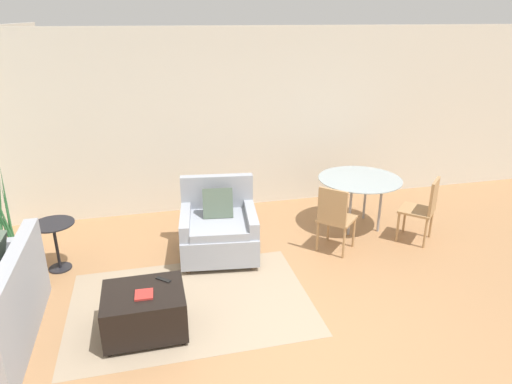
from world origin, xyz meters
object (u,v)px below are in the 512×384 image
(ottoman, at_px, (145,310))
(book_stack, at_px, (144,295))
(potted_plant, at_px, (7,248))
(dining_chair_near_left, at_px, (335,215))
(armchair, at_px, (219,229))
(dining_chair_near_right, at_px, (424,206))
(tv_remote_primary, at_px, (163,280))
(side_table, at_px, (55,237))
(dining_table, at_px, (360,183))

(ottoman, bearing_deg, book_stack, -79.29)
(potted_plant, height_order, dining_chair_near_left, potted_plant)
(armchair, bearing_deg, dining_chair_near_right, -6.43)
(book_stack, bearing_deg, tv_remote_primary, 50.27)
(armchair, distance_m, side_table, 1.95)
(tv_remote_primary, height_order, dining_table, dining_table)
(armchair, relative_size, potted_plant, 0.75)
(potted_plant, xyz_separation_m, dining_table, (4.59, 0.18, 0.35))
(armchair, xyz_separation_m, dining_chair_near_right, (2.72, -0.31, 0.17))
(dining_chair_near_right, bearing_deg, tv_remote_primary, -165.32)
(potted_plant, distance_m, dining_chair_near_left, 3.98)
(armchair, height_order, book_stack, armchair)
(dining_table, relative_size, dining_chair_near_left, 1.30)
(armchair, bearing_deg, book_stack, -123.08)
(ottoman, distance_m, tv_remote_primary, 0.34)
(dining_table, relative_size, dining_chair_near_right, 1.30)
(armchair, xyz_separation_m, dining_table, (2.08, 0.33, 0.31))
(book_stack, height_order, side_table, side_table)
(armchair, height_order, ottoman, armchair)
(ottoman, height_order, dining_chair_near_left, dining_chair_near_left)
(tv_remote_primary, height_order, dining_chair_near_left, dining_chair_near_left)
(side_table, bearing_deg, potted_plant, 172.43)
(armchair, distance_m, dining_chair_near_right, 2.74)
(dining_chair_near_right, bearing_deg, armchair, 173.57)
(ottoman, height_order, dining_chair_near_right, dining_chair_near_right)
(dining_chair_near_right, bearing_deg, potted_plant, 174.96)
(dining_chair_near_left, distance_m, dining_chair_near_right, 1.28)
(book_stack, relative_size, dining_chair_near_right, 0.20)
(armchair, height_order, side_table, armchair)
(tv_remote_primary, bearing_deg, armchair, 58.30)
(side_table, bearing_deg, tv_remote_primary, -47.26)
(tv_remote_primary, xyz_separation_m, potted_plant, (-1.75, 1.37, -0.14))
(book_stack, xyz_separation_m, side_table, (-1.01, 1.52, -0.03))
(ottoman, bearing_deg, dining_table, 29.54)
(ottoman, relative_size, side_table, 1.26)
(dining_table, distance_m, dining_chair_near_right, 0.92)
(dining_chair_near_right, bearing_deg, side_table, 175.26)
(tv_remote_primary, bearing_deg, dining_chair_near_right, 14.68)
(tv_remote_primary, relative_size, dining_chair_near_right, 0.17)
(dining_chair_near_left, bearing_deg, book_stack, -154.49)
(dining_chair_near_left, height_order, dining_chair_near_right, same)
(potted_plant, distance_m, side_table, 0.57)
(side_table, relative_size, dining_table, 0.52)
(armchair, xyz_separation_m, dining_chair_near_left, (1.44, -0.31, 0.17))
(side_table, distance_m, dining_chair_near_left, 3.41)
(tv_remote_primary, bearing_deg, side_table, 132.74)
(potted_plant, relative_size, dining_table, 1.21)
(armchair, bearing_deg, ottoman, -124.47)
(tv_remote_primary, bearing_deg, ottoman, -139.77)
(armchair, distance_m, dining_table, 2.13)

